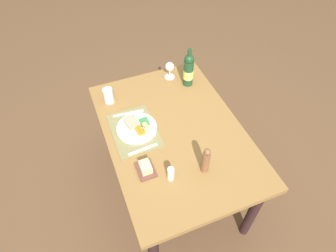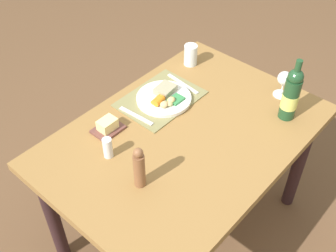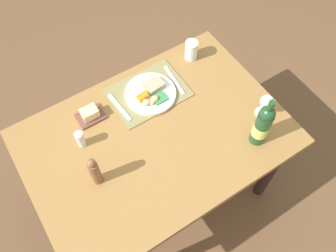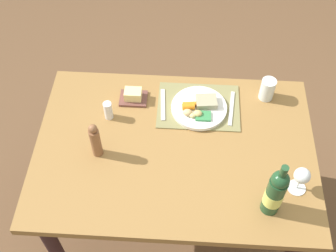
{
  "view_description": "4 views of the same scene",
  "coord_description": "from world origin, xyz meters",
  "px_view_note": "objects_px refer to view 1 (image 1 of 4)",
  "views": [
    {
      "loc": [
        1.1,
        -0.48,
        2.16
      ],
      "look_at": [
        0.03,
        -0.05,
        0.81
      ],
      "focal_mm": 31.23,
      "sensor_mm": 36.0,
      "label": 1
    },
    {
      "loc": [
        1.03,
        0.81,
        1.99
      ],
      "look_at": [
        0.08,
        -0.03,
        0.79
      ],
      "focal_mm": 44.82,
      "sensor_mm": 36.0,
      "label": 2
    },
    {
      "loc": [
        0.4,
        0.72,
        2.18
      ],
      "look_at": [
        -0.06,
        0.01,
        0.77
      ],
      "focal_mm": 37.85,
      "sensor_mm": 36.0,
      "label": 3
    },
    {
      "loc": [
        -0.03,
        1.07,
        2.27
      ],
      "look_at": [
        0.03,
        -0.04,
        0.81
      ],
      "focal_mm": 45.95,
      "sensor_mm": 36.0,
      "label": 4
    }
  ],
  "objects_px": {
    "water_tumbler": "(109,96)",
    "wine_glass": "(170,67)",
    "pepper_mill": "(206,161)",
    "dining_table": "(174,140)",
    "knife": "(143,149)",
    "dinner_plate": "(137,127)",
    "fork": "(128,113)",
    "wine_bottle": "(188,70)",
    "butter_dish": "(146,168)",
    "salt_shaker": "(171,174)"
  },
  "relations": [
    {
      "from": "knife",
      "to": "wine_glass",
      "type": "height_order",
      "value": "wine_glass"
    },
    {
      "from": "dining_table",
      "to": "fork",
      "type": "distance_m",
      "value": 0.36
    },
    {
      "from": "pepper_mill",
      "to": "wine_glass",
      "type": "distance_m",
      "value": 0.85
    },
    {
      "from": "dinner_plate",
      "to": "fork",
      "type": "height_order",
      "value": "dinner_plate"
    },
    {
      "from": "wine_glass",
      "to": "salt_shaker",
      "type": "xyz_separation_m",
      "value": [
        0.82,
        -0.32,
        -0.04
      ]
    },
    {
      "from": "dining_table",
      "to": "butter_dish",
      "type": "height_order",
      "value": "butter_dish"
    },
    {
      "from": "fork",
      "to": "wine_glass",
      "type": "distance_m",
      "value": 0.48
    },
    {
      "from": "knife",
      "to": "water_tumbler",
      "type": "distance_m",
      "value": 0.5
    },
    {
      "from": "wine_bottle",
      "to": "knife",
      "type": "bearing_deg",
      "value": -47.72
    },
    {
      "from": "dinner_plate",
      "to": "dining_table",
      "type": "bearing_deg",
      "value": 64.58
    },
    {
      "from": "water_tumbler",
      "to": "wine_glass",
      "type": "distance_m",
      "value": 0.5
    },
    {
      "from": "fork",
      "to": "water_tumbler",
      "type": "bearing_deg",
      "value": -146.21
    },
    {
      "from": "dinner_plate",
      "to": "wine_bottle",
      "type": "xyz_separation_m",
      "value": [
        -0.29,
        0.48,
        0.11
      ]
    },
    {
      "from": "wine_bottle",
      "to": "water_tumbler",
      "type": "relative_size",
      "value": 2.73
    },
    {
      "from": "fork",
      "to": "butter_dish",
      "type": "height_order",
      "value": "butter_dish"
    },
    {
      "from": "dining_table",
      "to": "wine_bottle",
      "type": "relative_size",
      "value": 4.06
    },
    {
      "from": "water_tumbler",
      "to": "wine_glass",
      "type": "relative_size",
      "value": 0.84
    },
    {
      "from": "dinner_plate",
      "to": "water_tumbler",
      "type": "height_order",
      "value": "water_tumbler"
    },
    {
      "from": "pepper_mill",
      "to": "salt_shaker",
      "type": "height_order",
      "value": "pepper_mill"
    },
    {
      "from": "pepper_mill",
      "to": "wine_glass",
      "type": "height_order",
      "value": "pepper_mill"
    },
    {
      "from": "butter_dish",
      "to": "salt_shaker",
      "type": "bearing_deg",
      "value": 48.51
    },
    {
      "from": "wine_bottle",
      "to": "dinner_plate",
      "type": "bearing_deg",
      "value": -59.37
    },
    {
      "from": "fork",
      "to": "wine_bottle",
      "type": "xyz_separation_m",
      "value": [
        -0.14,
        0.5,
        0.12
      ]
    },
    {
      "from": "water_tumbler",
      "to": "pepper_mill",
      "type": "bearing_deg",
      "value": 26.11
    },
    {
      "from": "wine_bottle",
      "to": "wine_glass",
      "type": "height_order",
      "value": "wine_bottle"
    },
    {
      "from": "wine_bottle",
      "to": "butter_dish",
      "type": "bearing_deg",
      "value": -41.63
    },
    {
      "from": "wine_glass",
      "to": "salt_shaker",
      "type": "relative_size",
      "value": 1.4
    },
    {
      "from": "dinner_plate",
      "to": "butter_dish",
      "type": "relative_size",
      "value": 2.0
    },
    {
      "from": "fork",
      "to": "knife",
      "type": "distance_m",
      "value": 0.32
    },
    {
      "from": "dinner_plate",
      "to": "knife",
      "type": "xyz_separation_m",
      "value": [
        0.17,
        -0.02,
        -0.01
      ]
    },
    {
      "from": "fork",
      "to": "wine_bottle",
      "type": "height_order",
      "value": "wine_bottle"
    },
    {
      "from": "knife",
      "to": "wine_bottle",
      "type": "xyz_separation_m",
      "value": [
        -0.46,
        0.5,
        0.12
      ]
    },
    {
      "from": "water_tumbler",
      "to": "salt_shaker",
      "type": "relative_size",
      "value": 1.18
    },
    {
      "from": "butter_dish",
      "to": "wine_glass",
      "type": "xyz_separation_m",
      "value": [
        -0.72,
        0.44,
        0.07
      ]
    },
    {
      "from": "pepper_mill",
      "to": "knife",
      "type": "bearing_deg",
      "value": -132.77
    },
    {
      "from": "knife",
      "to": "pepper_mill",
      "type": "bearing_deg",
      "value": 42.77
    },
    {
      "from": "dinner_plate",
      "to": "butter_dish",
      "type": "bearing_deg",
      "value": -8.89
    },
    {
      "from": "pepper_mill",
      "to": "dining_table",
      "type": "bearing_deg",
      "value": -171.28
    },
    {
      "from": "fork",
      "to": "water_tumbler",
      "type": "height_order",
      "value": "water_tumbler"
    },
    {
      "from": "water_tumbler",
      "to": "fork",
      "type": "bearing_deg",
      "value": 27.89
    },
    {
      "from": "butter_dish",
      "to": "wine_glass",
      "type": "height_order",
      "value": "wine_glass"
    },
    {
      "from": "fork",
      "to": "wine_glass",
      "type": "bearing_deg",
      "value": 128.28
    },
    {
      "from": "wine_glass",
      "to": "wine_bottle",
      "type": "bearing_deg",
      "value": 38.79
    },
    {
      "from": "fork",
      "to": "knife",
      "type": "xyz_separation_m",
      "value": [
        0.32,
        -0.0,
        0.0
      ]
    },
    {
      "from": "fork",
      "to": "water_tumbler",
      "type": "relative_size",
      "value": 1.86
    },
    {
      "from": "wine_bottle",
      "to": "wine_glass",
      "type": "distance_m",
      "value": 0.16
    },
    {
      "from": "knife",
      "to": "dining_table",
      "type": "bearing_deg",
      "value": 101.83
    },
    {
      "from": "pepper_mill",
      "to": "wine_bottle",
      "type": "distance_m",
      "value": 0.75
    },
    {
      "from": "pepper_mill",
      "to": "dinner_plate",
      "type": "bearing_deg",
      "value": -148.48
    },
    {
      "from": "dinner_plate",
      "to": "wine_glass",
      "type": "distance_m",
      "value": 0.57
    }
  ]
}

